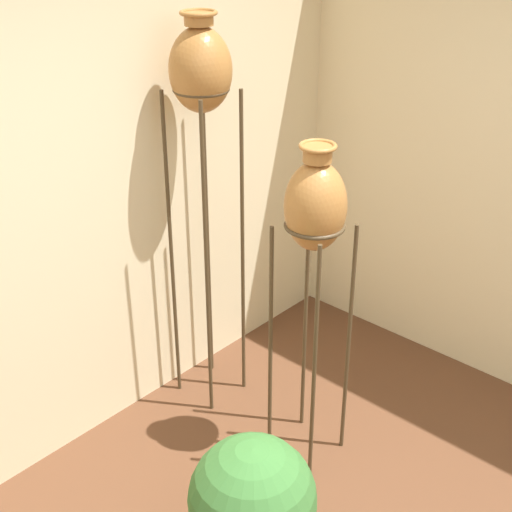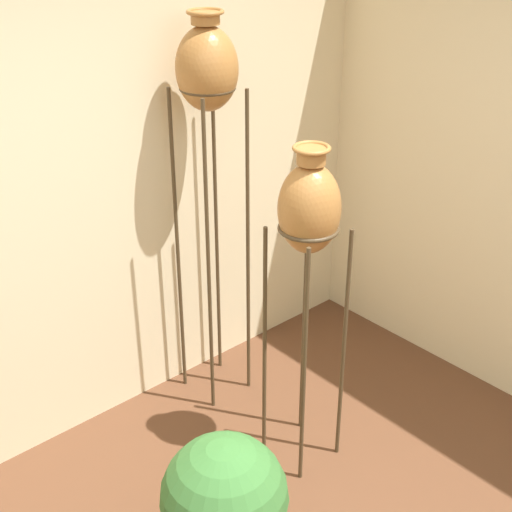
% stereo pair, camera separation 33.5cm
% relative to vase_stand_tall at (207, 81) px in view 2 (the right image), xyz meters
% --- Properties ---
extents(wall_back, '(7.90, 0.06, 2.70)m').
position_rel_vase_stand_tall_xyz_m(wall_back, '(-0.75, 0.25, -0.43)').
color(wall_back, beige).
rests_on(wall_back, ground_plane).
extents(vase_stand_tall, '(0.30, 0.30, 2.11)m').
position_rel_vase_stand_tall_xyz_m(vase_stand_tall, '(0.00, 0.00, 0.00)').
color(vase_stand_tall, '#473823').
rests_on(vase_stand_tall, ground_plane).
extents(vase_stand_medium, '(0.29, 0.29, 1.65)m').
position_rel_vase_stand_tall_xyz_m(vase_stand_medium, '(-0.02, -0.72, -0.45)').
color(vase_stand_medium, '#473823').
rests_on(vase_stand_medium, ground_plane).
extents(potted_plant, '(0.52, 0.52, 0.70)m').
position_rel_vase_stand_tall_xyz_m(potted_plant, '(-0.78, -1.04, -1.39)').
color(potted_plant, '#B26647').
rests_on(potted_plant, ground_plane).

